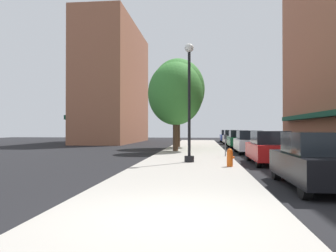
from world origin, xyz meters
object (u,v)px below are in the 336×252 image
at_px(car_silver, 231,137).
at_px(car_white, 249,142).
at_px(tree_mid, 178,90).
at_px(fire_hydrant, 230,157).
at_px(car_blue, 227,136).
at_px(lamppost, 189,100).
at_px(car_green, 238,139).
at_px(car_red, 269,148).
at_px(car_black, 316,161).
at_px(tree_near, 175,94).
at_px(parking_meter_near, 225,143).

bearing_deg(car_silver, car_white, -87.85).
height_order(tree_mid, car_white, tree_mid).
distance_m(fire_hydrant, tree_mid, 16.92).
xyz_separation_m(car_white, car_blue, (0.00, 20.99, 0.00)).
relative_size(lamppost, car_green, 1.37).
distance_m(lamppost, car_red, 4.66).
bearing_deg(car_black, fire_hydrant, 114.83).
height_order(tree_near, tree_mid, tree_mid).
relative_size(fire_hydrant, tree_mid, 0.10).
distance_m(car_white, car_silver, 14.49).
xyz_separation_m(lamppost, parking_meter_near, (2.02, 3.67, -2.25)).
xyz_separation_m(car_red, car_green, (0.00, 14.44, 0.00)).
relative_size(parking_meter_near, tree_near, 0.19).
bearing_deg(car_red, car_green, 89.42).
xyz_separation_m(tree_mid, car_blue, (5.58, 14.81, -4.62)).
height_order(lamppost, car_red, lamppost).
bearing_deg(car_black, car_red, 89.36).
distance_m(car_white, car_green, 7.12).
height_order(tree_mid, car_black, tree_mid).
xyz_separation_m(lamppost, car_green, (3.97, 14.94, -2.39)).
xyz_separation_m(parking_meter_near, tree_near, (-3.40, 4.76, 3.49)).
distance_m(car_white, car_blue, 20.99).
distance_m(parking_meter_near, car_white, 4.59).
relative_size(car_black, car_blue, 1.00).
distance_m(car_black, car_white, 14.12).
distance_m(tree_near, car_white, 6.49).
bearing_deg(car_white, lamppost, -115.26).
height_order(fire_hydrant, car_red, car_red).
xyz_separation_m(car_red, car_white, (0.00, 7.31, 0.00)).
bearing_deg(lamppost, tree_mid, 96.56).
relative_size(tree_near, car_green, 1.56).
distance_m(fire_hydrant, car_green, 16.91).
xyz_separation_m(parking_meter_near, car_blue, (1.95, 25.13, -0.14)).
distance_m(tree_mid, car_white, 9.52).
xyz_separation_m(fire_hydrant, tree_mid, (-3.45, 15.82, 4.91)).
height_order(car_silver, car_blue, same).
xyz_separation_m(tree_mid, car_silver, (5.58, 8.31, -4.62)).
xyz_separation_m(lamppost, car_blue, (3.97, 28.81, -2.39)).
bearing_deg(parking_meter_near, tree_mid, 109.38).
height_order(car_white, car_silver, same).
relative_size(lamppost, car_white, 1.37).
bearing_deg(fire_hydrant, car_red, 47.61).
relative_size(tree_near, tree_mid, 0.82).
distance_m(tree_mid, car_black, 21.54).
distance_m(parking_meter_near, car_red, 3.72).
height_order(lamppost, car_white, lamppost).
distance_m(tree_mid, car_red, 15.31).
bearing_deg(car_green, car_white, -91.65).
relative_size(lamppost, tree_mid, 0.72).
height_order(tree_mid, car_silver, tree_mid).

